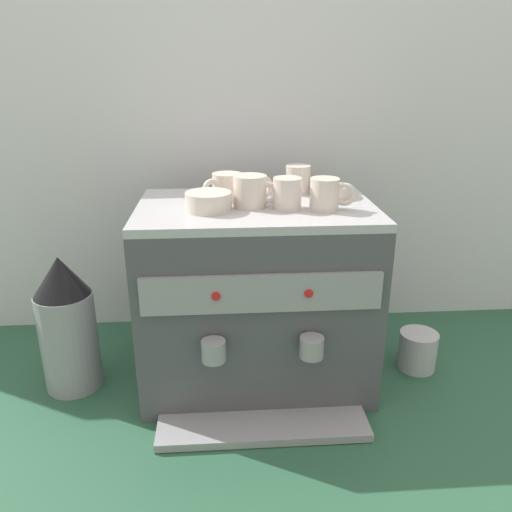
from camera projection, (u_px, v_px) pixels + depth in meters
ground_plane at (256, 373)px, 1.43m from camera, size 4.00×4.00×0.00m
tiled_backsplash_wall at (248, 173)px, 1.59m from camera, size 2.80×0.03×1.01m
espresso_machine at (256, 296)px, 1.34m from camera, size 0.59×0.50×0.49m
ceramic_cup_0 at (326, 194)px, 1.20m from camera, size 0.11×0.07×0.08m
ceramic_cup_1 at (226, 186)px, 1.30m from camera, size 0.10×0.09×0.07m
ceramic_cup_2 at (298, 179)px, 1.36m from camera, size 0.07×0.10×0.08m
ceramic_cup_3 at (251, 191)px, 1.23m from camera, size 0.10×0.10×0.08m
ceramic_cup_4 at (285, 193)px, 1.21m from camera, size 0.11×0.07×0.08m
ceramic_bowl_0 at (208, 202)px, 1.20m from camera, size 0.11×0.11×0.04m
ceramic_bowl_1 at (332, 191)px, 1.33m from camera, size 0.10×0.10×0.03m
coffee_grinder at (67, 324)px, 1.32m from camera, size 0.15×0.15×0.37m
milk_pitcher at (417, 350)px, 1.45m from camera, size 0.11×0.11×0.11m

